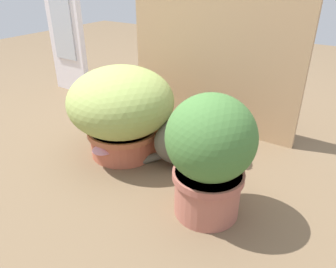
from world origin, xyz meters
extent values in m
plane|color=brown|center=(0.00, 0.00, 0.00)|extent=(6.00, 6.00, 0.00)
cube|color=tan|center=(0.11, 0.50, 0.37)|extent=(0.90, 0.03, 0.74)
cube|color=white|center=(-0.93, 0.49, 0.48)|extent=(0.28, 0.04, 0.96)
cube|color=silver|center=(-0.93, 0.47, 0.53)|extent=(0.18, 0.01, 0.61)
cylinder|color=#B85D43|center=(-0.08, 0.03, 0.06)|extent=(0.30, 0.30, 0.13)
cylinder|color=#B1603F|center=(-0.08, 0.03, 0.11)|extent=(0.32, 0.32, 0.02)
ellipsoid|color=#96A955|center=(-0.08, 0.03, 0.25)|extent=(0.46, 0.46, 0.30)
cylinder|color=#AD6452|center=(0.43, -0.13, 0.08)|extent=(0.22, 0.22, 0.17)
cylinder|color=#A55D4E|center=(0.43, -0.13, 0.15)|extent=(0.24, 0.24, 0.02)
ellipsoid|color=#437235|center=(0.43, -0.13, 0.29)|extent=(0.29, 0.29, 0.28)
ellipsoid|color=#5E5B4B|center=(0.20, 0.10, 0.11)|extent=(0.30, 0.31, 0.22)
ellipsoid|color=gray|center=(0.26, 0.17, 0.10)|extent=(0.12, 0.12, 0.11)
sphere|color=#5E5B4B|center=(0.27, 0.18, 0.23)|extent=(0.16, 0.16, 0.11)
cone|color=#5E5B4B|center=(0.25, 0.20, 0.29)|extent=(0.05, 0.05, 0.04)
cone|color=#5E5B4B|center=(0.29, 0.16, 0.29)|extent=(0.05, 0.05, 0.04)
cylinder|color=#5E5B4B|center=(0.09, 0.04, 0.02)|extent=(0.15, 0.16, 0.07)
cylinder|color=beige|center=(-0.10, -0.08, 0.05)|extent=(0.03, 0.03, 0.11)
cone|color=red|center=(-0.10, -0.08, 0.13)|extent=(0.10, 0.10, 0.04)
cylinder|color=silver|center=(-0.08, -0.10, 0.04)|extent=(0.03, 0.03, 0.07)
cone|color=pink|center=(-0.08, -0.10, 0.10)|extent=(0.10, 0.10, 0.05)
camera|label=1|loc=(0.80, -0.94, 0.77)|focal=34.40mm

